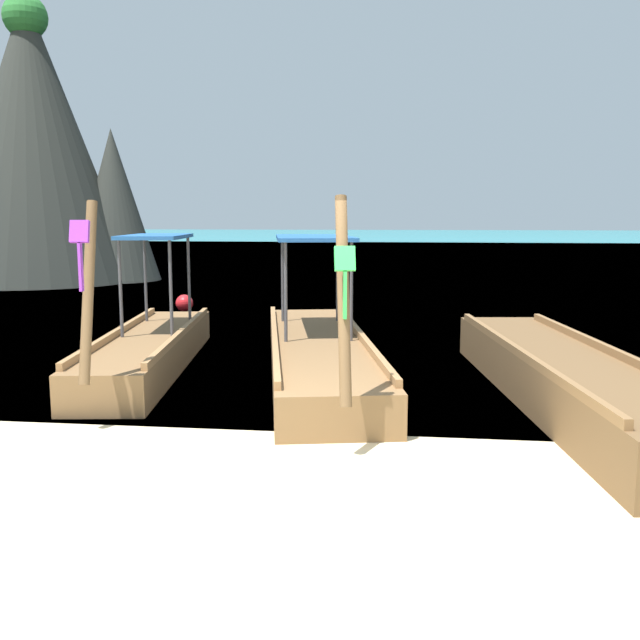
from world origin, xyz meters
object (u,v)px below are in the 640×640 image
(longtail_boat_violet_ribbon, at_px, (150,347))
(mooring_buoy_near, at_px, (184,303))
(longtail_boat_green_ribbon, at_px, (318,351))
(longtail_boat_yellow_ribbon, at_px, (566,379))
(karst_rock, at_px, (41,146))

(longtail_boat_violet_ribbon, xyz_separation_m, mooring_buoy_near, (-1.51, 6.43, -0.12))
(longtail_boat_green_ribbon, height_order, longtail_boat_yellow_ribbon, longtail_boat_yellow_ribbon)
(karst_rock, bearing_deg, longtail_boat_violet_ribbon, -57.06)
(longtail_boat_violet_ribbon, bearing_deg, longtail_boat_green_ribbon, 1.67)
(longtail_boat_violet_ribbon, distance_m, mooring_buoy_near, 6.61)
(longtail_boat_violet_ribbon, height_order, longtail_boat_green_ribbon, longtail_boat_green_ribbon)
(longtail_boat_violet_ribbon, bearing_deg, karst_rock, 122.94)
(longtail_boat_green_ribbon, distance_m, mooring_buoy_near, 7.58)
(karst_rock, bearing_deg, mooring_buoy_near, -45.20)
(longtail_boat_green_ribbon, xyz_separation_m, longtail_boat_yellow_ribbon, (3.32, -1.49, -0.00))
(longtail_boat_violet_ribbon, xyz_separation_m, longtail_boat_green_ribbon, (2.62, 0.08, -0.01))
(longtail_boat_green_ribbon, bearing_deg, longtail_boat_yellow_ribbon, -24.14)
(longtail_boat_yellow_ribbon, bearing_deg, longtail_boat_green_ribbon, 155.86)
(longtail_boat_violet_ribbon, relative_size, mooring_buoy_near, 14.31)
(longtail_boat_yellow_ribbon, distance_m, mooring_buoy_near, 10.82)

